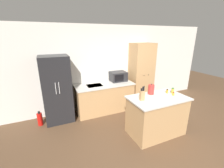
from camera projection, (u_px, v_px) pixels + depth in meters
ground_plane at (158, 145)px, 3.28m from camera, size 14.00×14.00×0.00m
wall_back at (114, 67)px, 4.90m from camera, size 7.20×0.06×2.60m
refrigerator at (57, 90)px, 4.01m from camera, size 0.73×0.67×1.81m
back_counter at (105, 97)px, 4.66m from camera, size 1.77×0.72×0.88m
pantry_cabinet at (141, 74)px, 5.07m from camera, size 0.73×0.57×2.06m
kitchen_island at (156, 115)px, 3.56m from camera, size 1.33×0.80×0.94m
microwave at (118, 76)px, 4.79m from camera, size 0.51×0.39×0.30m
knife_block at (142, 95)px, 3.22m from camera, size 0.10×0.06×0.33m
spice_bottle_tall_dark at (173, 91)px, 3.64m from camera, size 0.06×0.06×0.14m
spice_bottle_short_red at (167, 91)px, 3.65m from camera, size 0.04×0.04×0.10m
spice_bottle_amber_oil at (167, 91)px, 3.70m from camera, size 0.04×0.04×0.09m
spice_bottle_green_herb at (173, 94)px, 3.51m from camera, size 0.05×0.05×0.08m
kettle at (151, 89)px, 3.57m from camera, size 0.14×0.14×0.26m
fire_extinguisher at (40, 119)px, 3.96m from camera, size 0.13×0.13×0.40m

